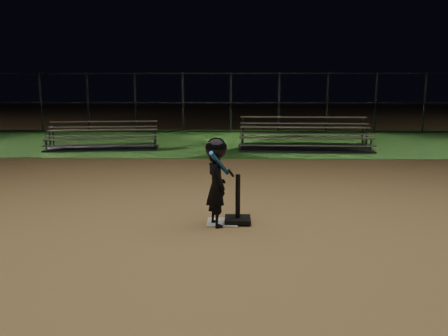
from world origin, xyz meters
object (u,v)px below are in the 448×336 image
(child_batter, at_px, (216,180))
(bleacher_right, at_px, (304,142))
(batting_tee, at_px, (238,213))
(home_plate, at_px, (222,222))
(bleacher_left, at_px, (103,143))

(child_batter, height_order, bleacher_right, child_batter)
(batting_tee, relative_size, bleacher_right, 0.17)
(home_plate, relative_size, bleacher_left, 0.12)
(bleacher_right, bearing_deg, batting_tee, -102.27)
(bleacher_left, distance_m, bleacher_right, 6.38)
(home_plate, bearing_deg, batting_tee, 3.52)
(child_batter, bearing_deg, batting_tee, -89.26)
(home_plate, height_order, batting_tee, batting_tee)
(home_plate, distance_m, child_batter, 0.69)
(bleacher_left, bearing_deg, home_plate, -71.65)
(batting_tee, xyz_separation_m, bleacher_right, (2.13, 8.04, 0.06))
(home_plate, bearing_deg, bleacher_right, 73.66)
(bleacher_right, bearing_deg, home_plate, -103.74)
(child_batter, relative_size, bleacher_left, 0.36)
(batting_tee, bearing_deg, home_plate, -176.48)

